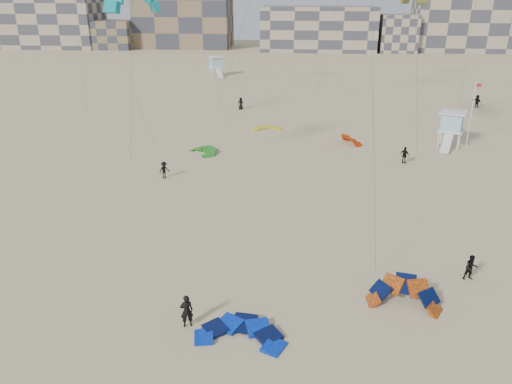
# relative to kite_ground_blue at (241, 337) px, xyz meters

# --- Properties ---
(ground) EXTENTS (320.00, 320.00, 0.00)m
(ground) POSITION_rel_kite_ground_blue_xyz_m (-4.42, 0.20, 0.00)
(ground) COLOR #C6B184
(ground) RESTS_ON ground
(kite_ground_blue) EXTENTS (4.57, 4.77, 1.31)m
(kite_ground_blue) POSITION_rel_kite_ground_blue_xyz_m (0.00, 0.00, 0.00)
(kite_ground_blue) COLOR #003DF5
(kite_ground_blue) RESTS_ON ground
(kite_ground_orange) EXTENTS (4.51, 4.55, 3.82)m
(kite_ground_orange) POSITION_rel_kite_ground_blue_xyz_m (8.62, 3.71, 0.00)
(kite_ground_orange) COLOR orange
(kite_ground_orange) RESTS_ON ground
(kite_ground_green) EXTENTS (5.20, 5.18, 1.86)m
(kite_ground_green) POSITION_rel_kite_ground_blue_xyz_m (-7.93, 29.95, 0.00)
(kite_ground_green) COLOR #148014
(kite_ground_green) RESTS_ON ground
(kite_ground_red_far) EXTENTS (4.05, 3.99, 3.02)m
(kite_ground_red_far) POSITION_rel_kite_ground_blue_xyz_m (8.08, 35.13, 0.00)
(kite_ground_red_far) COLOR #CE3200
(kite_ground_red_far) RESTS_ON ground
(kite_ground_yellow) EXTENTS (4.20, 4.33, 0.59)m
(kite_ground_yellow) POSITION_rel_kite_ground_blue_xyz_m (-2.00, 40.38, 0.00)
(kite_ground_yellow) COLOR yellow
(kite_ground_yellow) RESTS_ON ground
(kitesurfer_main) EXTENTS (0.78, 0.65, 1.84)m
(kitesurfer_main) POSITION_rel_kite_ground_blue_xyz_m (-2.86, 0.64, 0.92)
(kitesurfer_main) COLOR black
(kitesurfer_main) RESTS_ON ground
(kitesurfer_b) EXTENTS (0.87, 0.73, 1.62)m
(kitesurfer_b) POSITION_rel_kite_ground_blue_xyz_m (13.02, 6.74, 0.81)
(kitesurfer_b) COLOR black
(kitesurfer_b) RESTS_ON ground
(kitesurfer_c) EXTENTS (1.15, 1.13, 1.59)m
(kitesurfer_c) POSITION_rel_kite_ground_blue_xyz_m (-9.94, 21.98, 0.79)
(kitesurfer_c) COLOR black
(kitesurfer_c) RESTS_ON ground
(kitesurfer_d) EXTENTS (1.06, 0.92, 1.70)m
(kitesurfer_d) POSITION_rel_kite_ground_blue_xyz_m (12.87, 28.56, 0.85)
(kitesurfer_d) COLOR black
(kitesurfer_d) RESTS_ON ground
(kitesurfer_e) EXTENTS (0.87, 0.59, 1.73)m
(kitesurfer_e) POSITION_rel_kite_ground_blue_xyz_m (-6.60, 51.19, 0.87)
(kitesurfer_e) COLOR black
(kitesurfer_e) RESTS_ON ground
(kitesurfer_f) EXTENTS (1.20, 1.82, 1.88)m
(kitesurfer_f) POSITION_rel_kite_ground_blue_xyz_m (28.00, 55.89, 0.94)
(kitesurfer_f) COLOR black
(kitesurfer_f) RESTS_ON ground
(kite_fly_teal_a) EXTENTS (6.30, 6.41, 16.16)m
(kite_fly_teal_a) POSITION_rel_kite_ground_blue_xyz_m (-11.09, 20.56, 15.41)
(kite_fly_teal_a) COLOR #0285A5
(kite_fly_teal_a) RESTS_ON ground
(lifeguard_tower_near) EXTENTS (3.51, 5.67, 3.82)m
(lifeguard_tower_near) POSITION_rel_kite_ground_blue_xyz_m (18.98, 35.43, 1.89)
(lifeguard_tower_near) COLOR white
(lifeguard_tower_near) RESTS_ON ground
(lifeguard_tower_far) EXTENTS (3.58, 5.71, 3.83)m
(lifeguard_tower_far) POSITION_rel_kite_ground_blue_xyz_m (-15.45, 81.04, 1.90)
(lifeguard_tower_far) COLOR white
(lifeguard_tower_far) RESTS_ON ground
(flagpole) EXTENTS (0.59, 0.09, 7.31)m
(flagpole) POSITION_rel_kite_ground_blue_xyz_m (20.68, 34.82, 3.85)
(flagpole) COLOR white
(flagpole) RESTS_ON ground
(condo_west_a) EXTENTS (30.00, 15.00, 14.00)m
(condo_west_a) POSITION_rel_kite_ground_blue_xyz_m (-74.42, 130.20, 7.00)
(condo_west_a) COLOR tan
(condo_west_a) RESTS_ON ground
(condo_west_b) EXTENTS (28.00, 14.00, 18.00)m
(condo_west_b) POSITION_rel_kite_ground_blue_xyz_m (-34.42, 134.20, 9.00)
(condo_west_b) COLOR #7F684D
(condo_west_b) RESTS_ON ground
(condo_mid) EXTENTS (32.00, 16.00, 12.00)m
(condo_mid) POSITION_rel_kite_ground_blue_xyz_m (5.58, 130.20, 6.00)
(condo_mid) COLOR tan
(condo_mid) RESTS_ON ground
(condo_east) EXTENTS (26.00, 14.00, 16.00)m
(condo_east) POSITION_rel_kite_ground_blue_xyz_m (45.58, 132.20, 8.00)
(condo_east) COLOR tan
(condo_east) RESTS_ON ground
(condo_fill_left) EXTENTS (12.00, 10.00, 8.00)m
(condo_fill_left) POSITION_rel_kite_ground_blue_xyz_m (-54.42, 128.20, 4.00)
(condo_fill_left) COLOR #7F684D
(condo_fill_left) RESTS_ON ground
(condo_fill_right) EXTENTS (10.00, 10.00, 10.00)m
(condo_fill_right) POSITION_rel_kite_ground_blue_xyz_m (27.58, 128.20, 5.00)
(condo_fill_right) COLOR tan
(condo_fill_right) RESTS_ON ground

